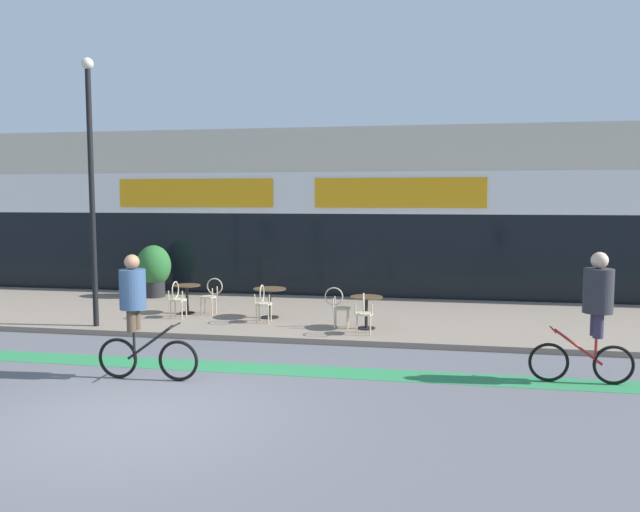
{
  "coord_description": "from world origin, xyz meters",
  "views": [
    {
      "loc": [
        3.96,
        -7.75,
        3.0
      ],
      "look_at": [
        1.59,
        5.43,
        1.73
      ],
      "focal_mm": 35.0,
      "sensor_mm": 36.0,
      "label": 1
    }
  ],
  "objects": [
    {
      "name": "ground_plane",
      "position": [
        0.0,
        0.0,
        0.0
      ],
      "size": [
        120.0,
        120.0,
        0.0
      ],
      "primitive_type": "plane",
      "color": "#5B5B60"
    },
    {
      "name": "sidewalk_slab",
      "position": [
        0.0,
        7.25,
        0.06
      ],
      "size": [
        40.0,
        5.5,
        0.12
      ],
      "primitive_type": "cube",
      "color": "gray",
      "rests_on": "ground"
    },
    {
      "name": "storefront_facade",
      "position": [
        0.0,
        11.96,
        2.49
      ],
      "size": [
        40.0,
        4.06,
        4.99
      ],
      "color": "beige",
      "rests_on": "ground"
    },
    {
      "name": "bike_lane_stripe",
      "position": [
        0.0,
        2.58,
        0.0
      ],
      "size": [
        36.0,
        0.7,
        0.01
      ],
      "primitive_type": "cube",
      "color": "#2D844C",
      "rests_on": "ground"
    },
    {
      "name": "bistro_table_0",
      "position": [
        -1.99,
        6.7,
        0.63
      ],
      "size": [
        0.66,
        0.66,
        0.71
      ],
      "color": "black",
      "rests_on": "sidewalk_slab"
    },
    {
      "name": "bistro_table_1",
      "position": [
        0.17,
        6.51,
        0.63
      ],
      "size": [
        0.78,
        0.78,
        0.71
      ],
      "color": "black",
      "rests_on": "sidewalk_slab"
    },
    {
      "name": "bistro_table_2",
      "position": [
        2.57,
        5.68,
        0.63
      ],
      "size": [
        0.71,
        0.71,
        0.71
      ],
      "color": "black",
      "rests_on": "sidewalk_slab"
    },
    {
      "name": "cafe_chair_0_near",
      "position": [
        -1.99,
        6.07,
        0.64
      ],
      "size": [
        0.41,
        0.58,
        0.9
      ],
      "rotation": [
        0.0,
        0.0,
        1.59
      ],
      "color": "beige",
      "rests_on": "sidewalk_slab"
    },
    {
      "name": "cafe_chair_0_side",
      "position": [
        -1.36,
        6.7,
        0.64
      ],
      "size": [
        0.57,
        0.4,
        0.9
      ],
      "rotation": [
        0.0,
        0.0,
        3.14
      ],
      "color": "beige",
      "rests_on": "sidewalk_slab"
    },
    {
      "name": "cafe_chair_1_near",
      "position": [
        0.18,
        5.88,
        0.64
      ],
      "size": [
        0.42,
        0.58,
        0.9
      ],
      "rotation": [
        0.0,
        0.0,
        1.62
      ],
      "color": "beige",
      "rests_on": "sidewalk_slab"
    },
    {
      "name": "cafe_chair_2_near",
      "position": [
        2.58,
        5.06,
        0.64
      ],
      "size": [
        0.43,
        0.59,
        0.9
      ],
      "rotation": [
        0.0,
        0.0,
        1.66
      ],
      "color": "beige",
      "rests_on": "sidewalk_slab"
    },
    {
      "name": "cafe_chair_2_side",
      "position": [
        1.95,
        5.68,
        0.64
      ],
      "size": [
        0.58,
        0.42,
        0.9
      ],
      "rotation": [
        0.0,
        0.0,
        0.04
      ],
      "color": "beige",
      "rests_on": "sidewalk_slab"
    },
    {
      "name": "planter_pot",
      "position": [
        -3.93,
        8.97,
        0.94
      ],
      "size": [
        0.98,
        0.98,
        1.5
      ],
      "color": "#232326",
      "rests_on": "sidewalk_slab"
    },
    {
      "name": "lamp_post",
      "position": [
        -3.42,
        4.91,
        3.47
      ],
      "size": [
        0.26,
        0.26,
        5.88
      ],
      "color": "black",
      "rests_on": "sidewalk_slab"
    },
    {
      "name": "cyclist_0",
      "position": [
        6.54,
        2.68,
        1.28
      ],
      "size": [
        1.63,
        0.48,
        2.13
      ],
      "rotation": [
        0.0,
        0.0,
        3.15
      ],
      "color": "black",
      "rests_on": "ground"
    },
    {
      "name": "cyclist_2",
      "position": [
        -0.78,
        1.62,
        1.19
      ],
      "size": [
        1.73,
        0.48,
        2.07
      ],
      "rotation": [
        0.0,
        0.0,
        0.03
      ],
      "color": "black",
      "rests_on": "ground"
    }
  ]
}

